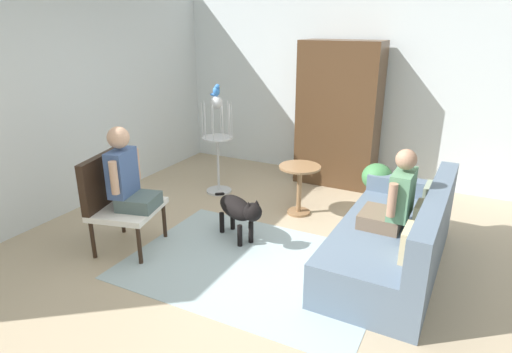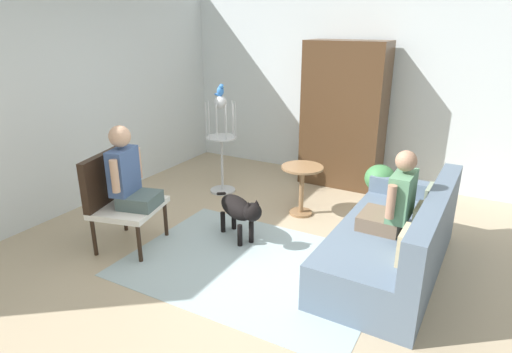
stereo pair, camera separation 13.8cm
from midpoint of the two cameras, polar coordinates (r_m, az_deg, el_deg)
name	(u,v)px [view 1 (the left image)]	position (r m, az deg, el deg)	size (l,w,h in m)	color
ground_plane	(254,255)	(4.63, -1.07, -10.33)	(6.92, 6.92, 0.00)	tan
back_wall	(343,83)	(6.80, 10.88, 11.99)	(5.87, 0.12, 2.88)	silver
left_wall	(76,95)	(6.04, -23.25, 9.82)	(0.12, 6.37, 2.88)	silver
area_rug	(254,265)	(4.45, -1.22, -11.57)	(2.49, 1.81, 0.01)	#9EB2B7
couch	(396,240)	(4.48, 17.15, -8.00)	(0.99, 2.10, 0.86)	slate
armchair	(115,196)	(4.82, -18.93, -2.44)	(0.77, 0.83, 1.02)	black
person_on_couch	(395,199)	(4.28, 16.99, -2.84)	(0.46, 0.58, 0.80)	brown
person_on_armchair	(127,175)	(4.65, -17.51, 0.15)	(0.51, 0.51, 0.86)	#4B5C5B
round_end_table	(299,182)	(5.42, 5.03, -0.71)	(0.52, 0.52, 0.64)	olive
dog	(239,210)	(4.77, -3.13, -4.39)	(0.80, 0.51, 0.57)	black
bird_cage_stand	(218,142)	(6.04, -5.76, 4.54)	(0.43, 0.43, 1.38)	silver
parrot	(216,91)	(5.89, -5.94, 11.21)	(0.17, 0.10, 0.16)	blue
potted_plant	(376,189)	(5.45, 14.85, -1.56)	(0.36, 0.36, 0.71)	beige
armoire_cabinet	(339,115)	(6.45, 10.26, 8.04)	(1.14, 0.56, 2.08)	#4C331E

